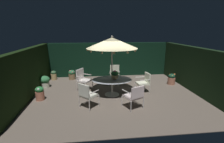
% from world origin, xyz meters
% --- Properties ---
extents(ground_plane, '(8.11, 6.73, 0.02)m').
position_xyz_m(ground_plane, '(0.00, 0.00, -0.01)').
color(ground_plane, '#64584D').
extents(hedge_backdrop_rear, '(8.11, 0.30, 2.16)m').
position_xyz_m(hedge_backdrop_rear, '(0.00, 3.22, 1.08)').
color(hedge_backdrop_rear, black).
rests_on(hedge_backdrop_rear, ground_plane).
extents(hedge_backdrop_left, '(0.30, 6.73, 2.16)m').
position_xyz_m(hedge_backdrop_left, '(-3.90, 0.00, 1.08)').
color(hedge_backdrop_left, black).
rests_on(hedge_backdrop_left, ground_plane).
extents(hedge_backdrop_right, '(0.30, 6.73, 2.16)m').
position_xyz_m(hedge_backdrop_right, '(3.90, 0.00, 1.08)').
color(hedge_backdrop_right, black).
rests_on(hedge_backdrop_right, ground_plane).
extents(patio_dining_table, '(1.82, 1.41, 0.76)m').
position_xyz_m(patio_dining_table, '(-0.17, -0.17, 0.62)').
color(patio_dining_table, silver).
rests_on(patio_dining_table, ground_plane).
extents(patio_umbrella, '(2.24, 2.24, 2.72)m').
position_xyz_m(patio_umbrella, '(-0.17, -0.17, 2.40)').
color(patio_umbrella, beige).
rests_on(patio_umbrella, ground_plane).
extents(centerpiece_planter, '(0.35, 0.35, 0.44)m').
position_xyz_m(centerpiece_planter, '(-0.05, -0.23, 1.00)').
color(centerpiece_planter, tan).
rests_on(centerpiece_planter, patio_dining_table).
extents(patio_chair_north, '(0.64, 0.65, 0.94)m').
position_xyz_m(patio_chair_north, '(1.43, 0.06, 0.54)').
color(patio_chair_north, silver).
rests_on(patio_chair_north, ground_plane).
extents(patio_chair_northeast, '(0.67, 0.70, 1.04)m').
position_xyz_m(patio_chair_northeast, '(0.15, 1.43, 0.59)').
color(patio_chair_northeast, silver).
rests_on(patio_chair_northeast, ground_plane).
extents(patio_chair_east, '(0.82, 0.83, 1.05)m').
position_xyz_m(patio_chair_east, '(-1.56, 0.70, 0.61)').
color(patio_chair_east, beige).
rests_on(patio_chair_east, ground_plane).
extents(patio_chair_southeast, '(0.81, 0.81, 0.99)m').
position_xyz_m(patio_chair_southeast, '(-1.27, -1.37, 0.58)').
color(patio_chair_southeast, beige).
rests_on(patio_chair_southeast, ground_plane).
extents(patio_chair_south, '(0.84, 0.82, 0.94)m').
position_xyz_m(patio_chair_south, '(0.52, -1.63, 0.56)').
color(patio_chair_south, silver).
rests_on(patio_chair_south, ground_plane).
extents(potted_plant_right_near, '(0.54, 0.54, 0.62)m').
position_xyz_m(potted_plant_right_near, '(-3.58, 1.25, 0.33)').
color(potted_plant_right_near, beige).
rests_on(potted_plant_right_near, ground_plane).
extents(potted_plant_left_near, '(0.40, 0.40, 0.61)m').
position_xyz_m(potted_plant_left_near, '(3.29, 1.00, 0.30)').
color(potted_plant_left_near, '#A6684F').
rests_on(potted_plant_left_near, ground_plane).
extents(potted_plant_left_far, '(0.36, 0.37, 0.60)m').
position_xyz_m(potted_plant_left_far, '(-3.33, -0.39, 0.31)').
color(potted_plant_left_far, '#AC664D').
rests_on(potted_plant_left_far, ground_plane).
extents(potted_plant_back_center, '(0.39, 0.39, 0.58)m').
position_xyz_m(potted_plant_back_center, '(-2.34, 2.58, 0.30)').
color(potted_plant_back_center, olive).
rests_on(potted_plant_back_center, ground_plane).
extents(potted_plant_back_right, '(0.32, 0.32, 0.56)m').
position_xyz_m(potted_plant_back_right, '(-3.42, 2.59, 0.28)').
color(potted_plant_back_right, tan).
rests_on(potted_plant_back_right, ground_plane).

